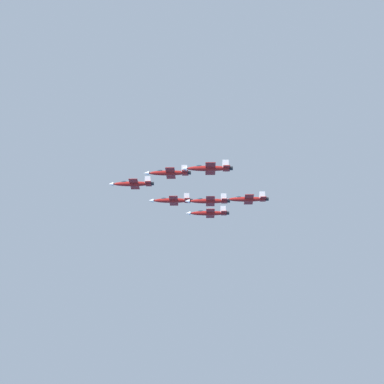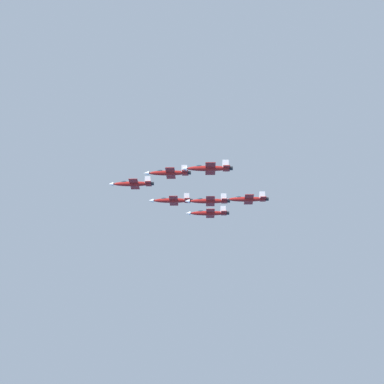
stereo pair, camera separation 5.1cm
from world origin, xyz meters
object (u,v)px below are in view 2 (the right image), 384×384
jet_left_outer (208,168)px  jet_right_outer (208,213)px  jet_lead (132,184)px  jet_trailing (247,199)px  jet_right_wingman (172,200)px  jet_left_wingman (168,173)px  jet_slot_rear (208,201)px

jet_left_outer → jet_right_outer: 47.62m
jet_lead → jet_trailing: jet_lead is taller
jet_lead → jet_right_wingman: bearing=-139.3°
jet_left_outer → jet_lead: bearing=-40.9°
jet_lead → jet_right_wingman: 18.50m
jet_left_wingman → jet_left_outer: (8.45, -16.31, -3.55)m
jet_lead → jet_trailing: (38.88, -15.90, -6.44)m
jet_left_outer → jet_left_wingman: bearing=-40.9°
jet_left_wingman → jet_left_outer: bearing=139.7°
jet_right_outer → jet_lead: bearing=39.8°
jet_right_wingman → jet_slot_rear: size_ratio=1.02×
jet_right_wingman → jet_lead: bearing=39.6°
jet_lead → jet_right_wingman: jet_lead is taller
jet_lead → jet_left_wingman: jet_lead is taller
jet_right_wingman → jet_left_outer: bearing=110.7°
jet_lead → jet_right_outer: jet_lead is taller
jet_lead → jet_left_outer: 37.01m
jet_trailing → jet_slot_rear: bearing=0.1°
jet_left_wingman → jet_left_outer: 18.71m
jet_right_wingman → jet_slot_rear: (8.45, -16.32, -4.85)m
jet_slot_rear → jet_trailing: size_ratio=1.00×
jet_right_wingman → jet_left_outer: size_ratio=0.98×
jet_right_wingman → jet_trailing: bearing=156.2°
jet_left_outer → jet_trailing: jet_left_outer is taller
jet_right_outer → jet_trailing: bearing=119.9°
jet_lead → jet_right_outer: bearing=-139.3°
jet_trailing → jet_left_outer: bearing=59.6°
jet_left_outer → jet_trailing: (21.97, 16.73, -2.06)m
jet_left_outer → jet_slot_rear: 23.95m
jet_right_outer → jet_trailing: 27.81m
jet_left_wingman → jet_right_outer: bearing=-111.4°
jet_slot_rear → jet_trailing: jet_trailing is taller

